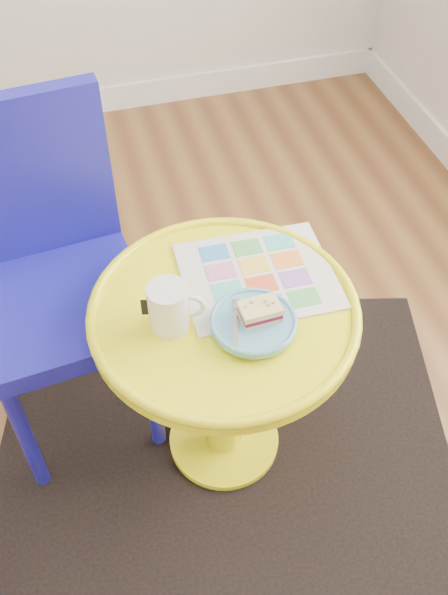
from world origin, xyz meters
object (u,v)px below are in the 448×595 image
object	(u,v)px
mug	(170,306)
plate	(254,323)
chair	(48,267)
newspaper	(258,276)
side_table	(224,354)

from	to	relation	value
mug	plate	world-z (taller)	mug
chair	newspaper	world-z (taller)	chair
side_table	mug	world-z (taller)	mug
mug	newspaper	bearing A→B (deg)	37.45
newspaper	mug	world-z (taller)	mug
chair	plate	bearing A→B (deg)	-46.16
side_table	newspaper	world-z (taller)	newspaper
side_table	chair	bearing A→B (deg)	142.75
plate	side_table	bearing A→B (deg)	123.04
side_table	plate	bearing A→B (deg)	-56.96
mug	plate	distance (m)	0.19
side_table	mug	bearing A→B (deg)	-174.75
newspaper	plate	distance (m)	0.16
side_table	mug	distance (m)	0.26
chair	mug	distance (m)	0.40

